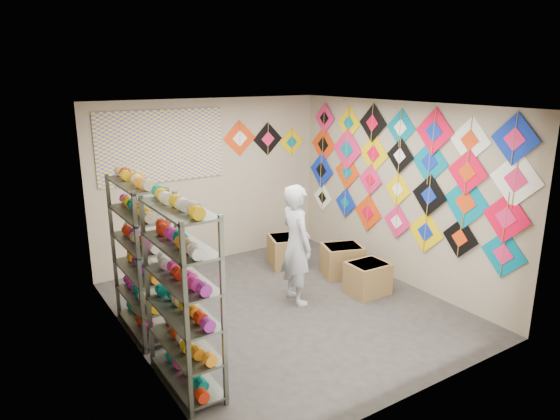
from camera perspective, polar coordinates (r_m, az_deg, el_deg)
ground at (r=6.89m, az=0.67°, el=-11.18°), size 4.50×4.50×0.00m
room_walls at (r=6.32m, az=0.72°, el=2.28°), size 4.50×4.50×4.50m
shelf_rack_front at (r=5.05m, az=-11.05°, el=-9.85°), size 0.40×1.10×1.90m
shelf_rack_back at (r=6.19m, az=-15.63°, el=-5.33°), size 0.40×1.10×1.90m
string_spools at (r=5.58m, az=-13.64°, el=-6.46°), size 0.12×2.36×0.12m
kite_wall_display at (r=7.52m, az=13.77°, el=4.05°), size 0.06×4.34×2.07m
back_wall_kites at (r=8.67m, az=-1.86°, el=8.05°), size 1.61×0.02×0.70m
poster at (r=7.88m, az=-13.33°, el=7.10°), size 2.00×0.01×1.10m
shopkeeper at (r=6.79m, az=1.87°, el=-3.95°), size 0.68×0.52×1.67m
carton_a at (r=7.34m, az=9.98°, el=-7.68°), size 0.57×0.48×0.46m
carton_b at (r=7.92m, az=7.12°, el=-5.73°), size 0.72×0.66×0.49m
carton_c at (r=8.23m, az=0.70°, el=-4.74°), size 0.67×0.70×0.50m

